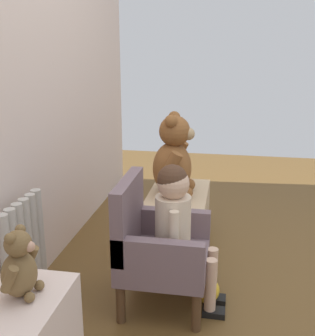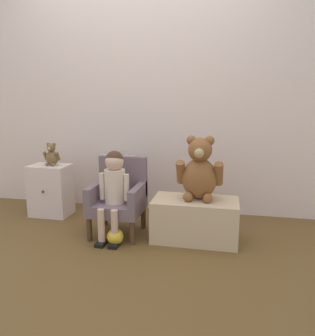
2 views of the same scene
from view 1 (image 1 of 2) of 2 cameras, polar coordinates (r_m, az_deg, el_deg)
ground_plane at (r=2.24m, az=12.27°, el=-17.94°), size 6.00×6.00×0.00m
back_wall at (r=2.13m, az=-19.69°, el=14.08°), size 3.80×0.05×2.40m
radiator at (r=2.10m, az=-17.44°, el=-11.82°), size 0.37×0.05×0.58m
child_armchair at (r=2.07m, az=-0.31°, el=-10.36°), size 0.43×0.42×0.65m
child_figure at (r=1.99m, az=2.80°, el=-6.64°), size 0.25×0.35×0.73m
low_bench at (r=2.72m, az=2.67°, el=-7.01°), size 0.69×0.37×0.34m
large_teddy_bear at (r=2.62m, az=2.17°, el=1.22°), size 0.37×0.26×0.51m
small_teddy_bear at (r=1.38m, az=-18.18°, el=-12.56°), size 0.16×0.11×0.22m
toy_ball at (r=2.22m, az=6.66°, el=-16.08°), size 0.13×0.13×0.13m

